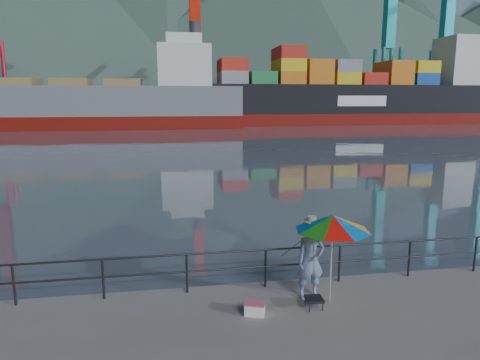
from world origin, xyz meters
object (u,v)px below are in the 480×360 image
beach_umbrella (333,223)px  cooler_bag (255,309)px  fisherman (311,260)px  bulk_carrier (96,103)px  container_ship (359,94)px

beach_umbrella → cooler_bag: 2.64m
fisherman → bulk_carrier: 70.14m
beach_umbrella → bulk_carrier: bearing=102.7°
fisherman → cooler_bag: 1.81m
fisherman → container_ship: bearing=60.3°
fisherman → cooler_bag: (-1.49, -0.61, -0.82)m
fisherman → bulk_carrier: (-15.13, 68.42, 3.15)m
bulk_carrier → fisherman: bearing=-77.5°
beach_umbrella → cooler_bag: bearing=-171.8°
fisherman → cooler_bag: size_ratio=4.30×
cooler_bag → bulk_carrier: 70.48m
beach_umbrella → cooler_bag: size_ratio=4.87×
fisherman → beach_umbrella: 1.14m
beach_umbrella → cooler_bag: (-1.87, -0.27, -1.83)m
fisherman → container_ship: container_ship is taller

